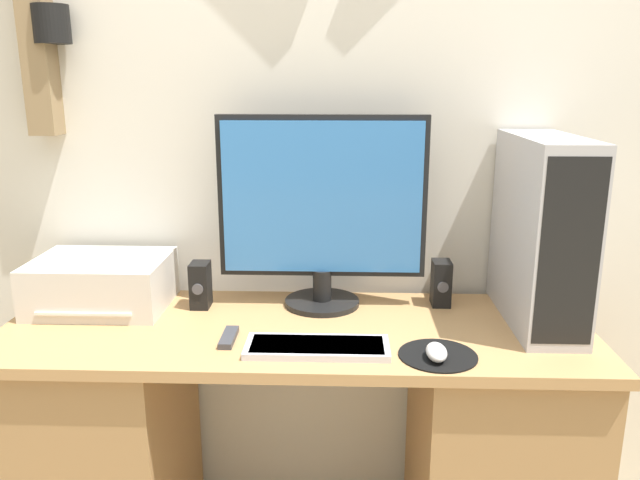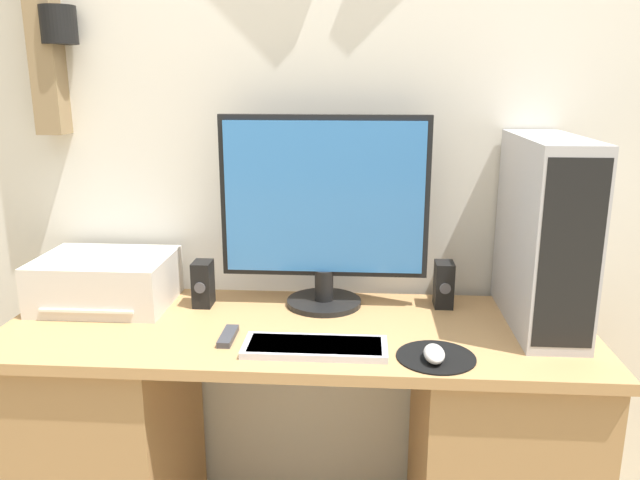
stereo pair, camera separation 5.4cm
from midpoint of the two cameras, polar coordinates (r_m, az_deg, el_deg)
name	(u,v)px [view 2 (the right image)]	position (r m, az deg, el deg)	size (l,w,h in m)	color
wall_back	(304,108)	(1.95, -0.68, 12.00)	(6.40, 0.15, 2.79)	silver
desk	(297,448)	(1.92, -1.28, -18.49)	(1.63, 0.57, 0.79)	tan
monitor	(324,206)	(1.82, 1.24, 3.10)	(0.61, 0.22, 0.57)	black
keyboard	(315,347)	(1.59, 0.53, -9.74)	(0.36, 0.14, 0.02)	silver
mousepad	(436,357)	(1.59, 11.53, -10.45)	(0.20, 0.20, 0.00)	black
mouse	(434,354)	(1.56, 11.39, -10.17)	(0.05, 0.09, 0.04)	silver
computer_tower	(544,233)	(1.80, 20.62, 0.59)	(0.16, 0.46, 0.52)	#B2B2B7
printer	(106,281)	(1.98, -18.25, -3.57)	(0.39, 0.30, 0.15)	beige
speaker_left	(203,284)	(1.90, -9.85, -3.96)	(0.05, 0.08, 0.14)	black
speaker_right	(444,284)	(1.91, 12.04, -3.99)	(0.05, 0.08, 0.14)	black
remote_control	(228,336)	(1.67, -7.48, -8.72)	(0.03, 0.12, 0.02)	#38383D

